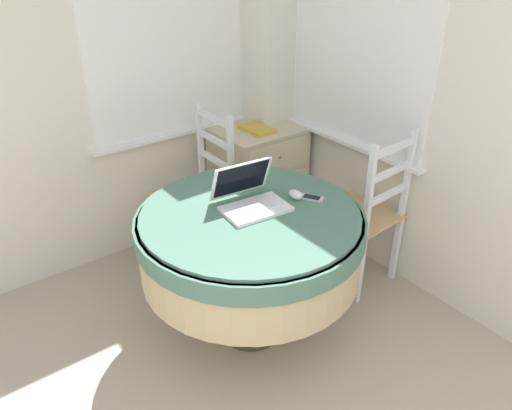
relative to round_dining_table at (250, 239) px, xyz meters
The scene contains 9 objects.
corner_room_shell 0.71m from the round_dining_table, ahead, with size 4.34×4.99×2.55m.
round_dining_table is the anchor object (origin of this frame).
laptop 0.21m from the round_dining_table, 51.76° to the left, with size 0.35×0.32×0.21m.
computer_mouse 0.32m from the round_dining_table, ahead, with size 0.06×0.09×0.05m.
cell_phone 0.38m from the round_dining_table, 13.42° to the right, with size 0.11×0.13×0.01m.
dining_chair_near_back_window 0.84m from the round_dining_table, 77.59° to the left, with size 0.44×0.41×1.01m.
dining_chair_near_right_window 0.83m from the round_dining_table, ahead, with size 0.44×0.46×1.01m.
corner_cabinet 1.18m from the round_dining_table, 50.62° to the left, with size 0.60×0.50×0.77m.
book_on_cabinet 1.11m from the round_dining_table, 51.02° to the left, with size 0.16×0.24×0.02m.
Camera 1 is at (-0.24, 0.25, 1.97)m, focal length 35.00 mm.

